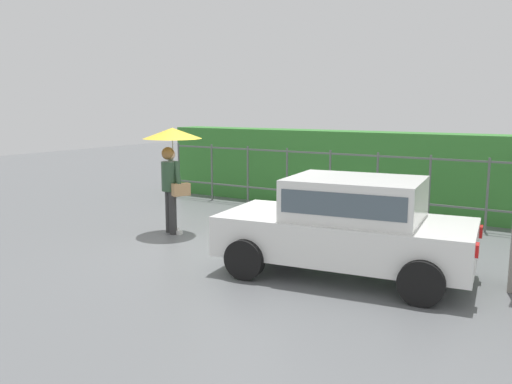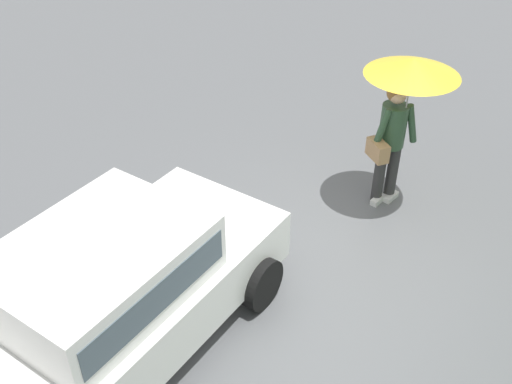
% 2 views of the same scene
% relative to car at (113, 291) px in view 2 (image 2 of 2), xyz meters
% --- Properties ---
extents(ground_plane, '(40.00, 40.00, 0.00)m').
position_rel_car_xyz_m(ground_plane, '(-2.20, 0.76, -0.80)').
color(ground_plane, slate).
extents(car, '(3.90, 2.24, 1.48)m').
position_rel_car_xyz_m(car, '(0.00, 0.00, 0.00)').
color(car, white).
rests_on(car, ground).
extents(pedestrian, '(1.16, 1.16, 2.09)m').
position_rel_car_xyz_m(pedestrian, '(-4.01, 0.70, 0.83)').
color(pedestrian, '#333333').
rests_on(pedestrian, ground).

